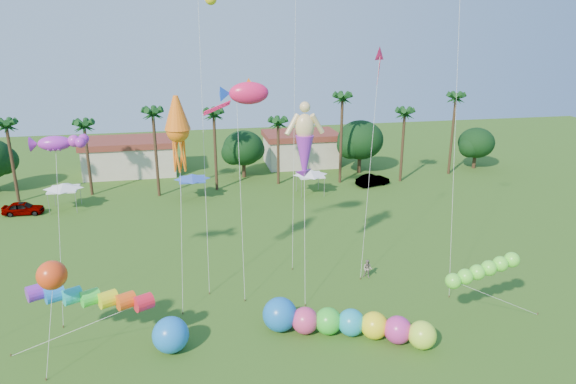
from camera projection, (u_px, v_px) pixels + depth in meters
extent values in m
cylinder|color=#3A2819|center=(13.00, 164.00, 58.45)|extent=(0.36, 0.36, 9.00)
cylinder|color=#3A2819|center=(88.00, 161.00, 60.97)|extent=(0.36, 0.36, 8.50)
cylinder|color=#3A2819|center=(156.00, 155.00, 60.38)|extent=(0.36, 0.36, 10.00)
cylinder|color=#3A2819|center=(215.00, 153.00, 62.71)|extent=(0.36, 0.36, 9.50)
cylinder|color=#3A2819|center=(278.00, 154.00, 65.39)|extent=(0.36, 0.36, 8.00)
cylinder|color=#3A2819|center=(341.00, 141.00, 65.50)|extent=(0.36, 0.36, 11.00)
cylinder|color=#3A2819|center=(402.00, 148.00, 66.39)|extent=(0.36, 0.36, 9.00)
cylinder|color=#3A2819|center=(452.00, 136.00, 69.53)|extent=(0.36, 0.36, 10.50)
sphere|color=#113814|center=(243.00, 148.00, 68.35)|extent=(5.46, 5.46, 5.46)
sphere|color=#113814|center=(360.00, 140.00, 70.25)|extent=(6.30, 6.30, 6.30)
sphere|color=#113814|center=(476.00, 143.00, 72.81)|extent=(5.04, 5.04, 5.04)
cube|color=beige|center=(131.00, 159.00, 70.81)|extent=(12.00, 7.00, 4.00)
cube|color=beige|center=(301.00, 151.00, 75.34)|extent=(10.00, 7.00, 4.00)
pyramid|color=white|center=(63.00, 186.00, 56.39)|extent=(3.00, 3.00, 0.60)
pyramid|color=blue|center=(192.00, 176.00, 59.96)|extent=(3.00, 3.00, 0.60)
pyramid|color=white|center=(310.00, 172.00, 61.67)|extent=(3.00, 3.00, 0.60)
imported|color=#4C4C54|center=(23.00, 208.00, 55.52)|extent=(4.24, 1.85, 1.42)
imported|color=#4C4C54|center=(373.00, 180.00, 65.58)|extent=(4.69, 2.86, 1.46)
imported|color=gray|center=(367.00, 269.00, 41.45)|extent=(0.96, 0.91, 1.55)
sphere|color=#DB3975|center=(305.00, 321.00, 33.95)|extent=(1.81, 1.81, 1.81)
sphere|color=green|center=(328.00, 321.00, 33.90)|extent=(1.81, 1.81, 1.81)
sphere|color=#1A9ABC|center=(351.00, 322.00, 33.73)|extent=(1.81, 1.81, 1.81)
sphere|color=yellow|center=(374.00, 325.00, 33.40)|extent=(1.81, 1.81, 1.81)
sphere|color=#C92F8F|center=(398.00, 330.00, 32.91)|extent=(1.81, 1.81, 1.81)
sphere|color=#C0F937|center=(422.00, 335.00, 32.36)|extent=(1.81, 1.81, 1.81)
sphere|color=blue|center=(280.00, 314.00, 34.20)|extent=(3.03, 3.03, 2.31)
sphere|color=blue|center=(171.00, 335.00, 31.97)|extent=(2.28, 2.28, 2.28)
cylinder|color=red|center=(112.00, 305.00, 31.01)|extent=(7.39, 3.16, 1.00)
cylinder|color=silver|center=(77.00, 329.00, 31.56)|extent=(8.32, 1.02, 3.40)
cylinder|color=brown|center=(11.00, 355.00, 31.74)|extent=(0.08, 0.08, 0.16)
ellipsoid|color=#68FF38|center=(453.00, 281.00, 33.88)|extent=(5.67, 3.02, 1.24)
cylinder|color=silver|center=(497.00, 298.00, 35.11)|extent=(6.95, 0.12, 3.45)
cylinder|color=brown|center=(538.00, 314.00, 36.32)|extent=(0.08, 0.08, 0.16)
sphere|color=#EC3E13|center=(52.00, 275.00, 29.33)|extent=(1.94, 1.94, 1.70)
cylinder|color=silver|center=(49.00, 328.00, 29.46)|extent=(0.80, 1.55, 5.90)
cylinder|color=brown|center=(46.00, 379.00, 29.56)|extent=(0.08, 0.08, 0.16)
cylinder|color=silver|center=(305.00, 224.00, 38.07)|extent=(0.99, 4.78, 10.93)
cylinder|color=brown|center=(305.00, 305.00, 37.42)|extent=(0.08, 0.08, 0.16)
ellipsoid|color=#F91B5A|center=(249.00, 93.00, 39.32)|extent=(4.84, 2.84, 1.91)
cylinder|color=silver|center=(247.00, 195.00, 38.71)|extent=(1.41, 5.85, 14.60)
cylinder|color=brown|center=(245.00, 300.00, 38.09)|extent=(0.08, 0.08, 0.16)
cylinder|color=silver|center=(203.00, 131.00, 38.26)|extent=(0.54, 6.03, 24.07)
cylinder|color=brown|center=(209.00, 293.00, 39.09)|extent=(0.08, 0.08, 0.16)
cone|color=orange|center=(178.00, 131.00, 35.46)|extent=(2.09, 2.09, 5.10)
cylinder|color=silver|center=(180.00, 224.00, 35.93)|extent=(0.48, 3.09, 12.57)
cylinder|color=brown|center=(183.00, 313.00, 36.37)|extent=(0.08, 0.08, 0.16)
ellipsoid|color=purple|center=(55.00, 143.00, 34.50)|extent=(3.85, 2.30, 1.45)
cylinder|color=silver|center=(59.00, 236.00, 34.64)|extent=(0.28, 3.62, 11.97)
cylinder|color=brown|center=(63.00, 326.00, 34.76)|extent=(0.08, 0.08, 0.16)
cone|color=#DB1846|center=(380.00, 55.00, 39.38)|extent=(1.28, 0.99, 1.36)
cylinder|color=silver|center=(370.00, 170.00, 40.39)|extent=(1.89, 3.20, 17.35)
cylinder|color=brown|center=(360.00, 278.00, 41.38)|extent=(0.08, 0.08, 0.16)
cylinder|color=silver|center=(455.00, 137.00, 36.48)|extent=(0.14, 3.24, 23.96)
cylinder|color=brown|center=(449.00, 296.00, 38.64)|extent=(0.08, 0.08, 0.16)
cylinder|color=silver|center=(294.00, 106.00, 41.22)|extent=(1.27, 4.69, 26.75)
cylinder|color=brown|center=(292.00, 269.00, 43.02)|extent=(0.08, 0.08, 0.16)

